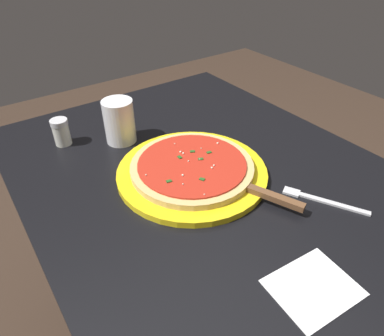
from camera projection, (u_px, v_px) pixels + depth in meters
The scene contains 9 objects.
ground_plane at pixel (204, 336), 1.29m from camera, with size 5.00×5.00×0.00m, color #38281E.
restaurant_table at pixel (209, 215), 0.92m from camera, with size 1.12×0.83×0.75m.
serving_plate at pixel (192, 172), 0.84m from camera, with size 0.36×0.36×0.02m, color yellow.
pizza at pixel (192, 166), 0.83m from camera, with size 0.30×0.30×0.02m.
pizza_server at pixel (257, 192), 0.76m from camera, with size 0.22×0.12×0.01m.
cup_tall_drink at pixel (119, 121), 0.94m from camera, with size 0.08×0.08×0.12m, color silver.
napkin_folded_right at pixel (313, 288), 0.59m from camera, with size 0.12×0.14×0.00m, color white.
fork at pixel (320, 200), 0.77m from camera, with size 0.17×0.10×0.00m.
parmesan_shaker at pixel (61, 132), 0.94m from camera, with size 0.05×0.05×0.07m.
Camera 1 is at (0.52, -0.43, 1.26)m, focal length 32.43 mm.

